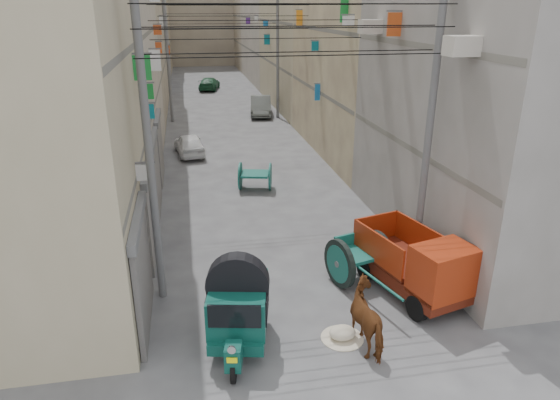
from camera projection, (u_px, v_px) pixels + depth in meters
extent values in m
cube|color=#66635B|center=(137.00, 161.00, 13.97)|extent=(0.25, 9.80, 0.18)
cube|color=#66635B|center=(124.00, 50.00, 12.88)|extent=(0.25, 9.80, 0.18)
cube|color=#B3A799|center=(60.00, 36.00, 22.36)|extent=(8.00, 12.00, 12.00)
cube|color=#66635B|center=(154.00, 96.00, 24.04)|extent=(0.25, 11.76, 0.18)
cube|color=#66635B|center=(148.00, 31.00, 22.95)|extent=(0.25, 11.76, 0.18)
cube|color=#B0A38A|center=(99.00, 10.00, 33.90)|extent=(8.00, 14.00, 14.00)
cube|color=#66635B|center=(163.00, 66.00, 35.95)|extent=(0.25, 13.72, 0.18)
cube|color=#66635B|center=(159.00, 22.00, 34.86)|extent=(0.25, 13.72, 0.18)
cube|color=gray|center=(123.00, 21.00, 47.11)|extent=(8.00, 14.00, 11.80)
cube|color=#66635B|center=(167.00, 50.00, 48.77)|extent=(0.25, 13.72, 0.18)
cube|color=#66635B|center=(164.00, 18.00, 47.68)|extent=(0.25, 13.72, 0.18)
cube|color=#C6B689|center=(133.00, 11.00, 58.71)|extent=(8.00, 12.00, 13.50)
cube|color=#66635B|center=(169.00, 42.00, 60.67)|extent=(0.25, 11.76, 0.18)
cube|color=#66635B|center=(167.00, 16.00, 59.58)|extent=(0.25, 11.76, 0.18)
cube|color=gray|center=(544.00, 33.00, 14.87)|extent=(8.00, 10.00, 13.00)
cube|color=#66635B|center=(412.00, 147.00, 15.40)|extent=(0.25, 9.80, 0.18)
cube|color=#66635B|center=(422.00, 45.00, 14.31)|extent=(0.25, 9.80, 0.18)
cube|color=#C6B689|center=(396.00, 33.00, 25.12)|extent=(8.00, 12.00, 12.00)
cube|color=#66635B|center=(320.00, 91.00, 25.47)|extent=(0.25, 11.76, 0.18)
cube|color=#66635B|center=(321.00, 29.00, 24.38)|extent=(0.25, 11.76, 0.18)
cube|color=tan|center=(327.00, 10.00, 36.66)|extent=(8.00, 14.00, 14.00)
cube|color=#66635B|center=(275.00, 64.00, 37.37)|extent=(0.25, 13.72, 0.18)
cube|color=#66635B|center=(275.00, 22.00, 36.28)|extent=(0.25, 13.72, 0.18)
cube|color=#B3A799|center=(288.00, 21.00, 49.88)|extent=(8.00, 14.00, 11.80)
cube|color=#66635B|center=(250.00, 49.00, 50.19)|extent=(0.25, 13.72, 0.18)
cube|color=#66635B|center=(250.00, 18.00, 49.10)|extent=(0.25, 13.72, 0.18)
cube|color=#B0A38A|center=(267.00, 10.00, 61.48)|extent=(8.00, 12.00, 13.50)
cube|color=#66635B|center=(237.00, 41.00, 62.09)|extent=(0.25, 11.76, 0.18)
cube|color=#66635B|center=(236.00, 15.00, 61.00)|extent=(0.25, 11.76, 0.18)
cube|color=#B0A38A|center=(200.00, 12.00, 66.59)|extent=(22.00, 10.00, 13.00)
cube|color=#4A4A4F|center=(143.00, 276.00, 11.77)|extent=(0.12, 3.00, 2.60)
cube|color=#5B5C5E|center=(138.00, 220.00, 11.24)|extent=(0.18, 3.20, 0.25)
cube|color=#4A4A4F|center=(151.00, 216.00, 15.15)|extent=(0.12, 3.00, 2.60)
cube|color=#5B5C5E|center=(147.00, 170.00, 14.63)|extent=(0.18, 3.20, 0.25)
cube|color=#4A4A4F|center=(156.00, 178.00, 18.54)|extent=(0.12, 3.00, 2.60)
cube|color=#5B5C5E|center=(153.00, 140.00, 18.02)|extent=(0.18, 3.20, 0.25)
cube|color=#4A4A4F|center=(160.00, 150.00, 22.02)|extent=(0.12, 3.00, 2.60)
cube|color=#5B5C5E|center=(157.00, 118.00, 21.50)|extent=(0.18, 3.20, 0.25)
cube|color=#196DB5|center=(266.00, 24.00, 38.40)|extent=(0.38, 0.08, 0.41)
cube|color=#C74A1A|center=(168.00, 50.00, 44.64)|extent=(0.27, 0.08, 0.71)
cube|color=white|center=(145.00, 172.00, 12.54)|extent=(0.44, 0.08, 0.42)
cube|color=white|center=(155.00, 60.00, 20.45)|extent=(0.45, 0.08, 0.84)
cube|color=#51227C|center=(248.00, 21.00, 48.12)|extent=(0.41, 0.08, 0.59)
cube|color=#0B6A7B|center=(148.00, 111.00, 15.26)|extent=(0.38, 0.08, 0.44)
cube|color=#0B6A7B|center=(267.00, 40.00, 38.12)|extent=(0.43, 0.08, 0.72)
cube|color=white|center=(256.00, 19.00, 43.19)|extent=(0.28, 0.08, 0.44)
cube|color=#C74A1A|center=(168.00, 52.00, 41.38)|extent=(0.31, 0.08, 0.44)
cube|color=#0B6A7B|center=(315.00, 46.00, 24.63)|extent=(0.35, 0.08, 0.45)
cube|color=orange|center=(299.00, 18.00, 27.51)|extent=(0.34, 0.08, 0.79)
cube|color=#177F2F|center=(149.00, 91.00, 17.23)|extent=(0.28, 0.08, 0.52)
cube|color=white|center=(161.00, 22.00, 32.70)|extent=(0.28, 0.08, 0.74)
cube|color=#196DB5|center=(317.00, 92.00, 24.97)|extent=(0.26, 0.08, 0.80)
cube|color=#C74A1A|center=(395.00, 26.00, 15.33)|extent=(0.34, 0.08, 0.55)
cube|color=#177F2F|center=(142.00, 68.00, 13.64)|extent=(0.47, 0.08, 0.67)
cube|color=#C74A1A|center=(157.00, 30.00, 25.00)|extent=(0.40, 0.08, 0.47)
cube|color=#C74A1A|center=(159.00, 48.00, 25.79)|extent=(0.32, 0.08, 0.55)
cube|color=white|center=(348.00, 21.00, 19.31)|extent=(0.47, 0.08, 0.35)
cube|color=#177F2F|center=(344.00, 11.00, 19.96)|extent=(0.32, 0.08, 0.89)
cube|color=#C74A1A|center=(394.00, 24.00, 15.24)|extent=(0.44, 0.08, 0.69)
cube|color=gold|center=(134.00, 192.00, 12.22)|extent=(0.10, 3.20, 0.80)
cube|color=#51227C|center=(152.00, 117.00, 20.46)|extent=(0.10, 3.20, 0.80)
cube|color=gold|center=(161.00, 78.00, 31.45)|extent=(0.10, 3.20, 0.80)
cube|color=#51227C|center=(166.00, 60.00, 42.44)|extent=(0.10, 3.20, 0.80)
cube|color=#0B6A7B|center=(440.00, 173.00, 13.63)|extent=(0.10, 3.20, 0.80)
cube|color=#C74A1A|center=(342.00, 110.00, 21.87)|extent=(0.10, 3.20, 0.80)
cube|color=#C74A1A|center=(287.00, 75.00, 32.86)|extent=(0.10, 3.20, 0.80)
cube|color=#196DB5|center=(260.00, 58.00, 43.84)|extent=(0.10, 3.20, 0.80)
cube|color=#BDB6AA|center=(462.00, 46.00, 11.41)|extent=(0.70, 0.55, 0.45)
cube|color=#BDB6AA|center=(370.00, 27.00, 16.83)|extent=(0.70, 0.55, 0.45)
cylinder|color=#5B5C5E|center=(149.00, 152.00, 11.94)|extent=(0.20, 0.20, 8.00)
cylinder|color=#5B5C5E|center=(428.00, 138.00, 13.19)|extent=(0.20, 0.20, 8.00)
cylinder|color=#5B5C5E|center=(168.00, 60.00, 32.08)|extent=(0.20, 0.20, 8.00)
cylinder|color=#5B5C5E|center=(278.00, 58.00, 33.33)|extent=(0.20, 0.20, 8.00)
cylinder|color=black|center=(301.00, 56.00, 11.31)|extent=(7.40, 0.02, 0.02)
cylinder|color=black|center=(302.00, 28.00, 11.09)|extent=(7.40, 0.02, 0.02)
cylinder|color=black|center=(302.00, 4.00, 10.91)|extent=(7.40, 0.02, 0.02)
cylinder|color=black|center=(292.00, 52.00, 12.22)|extent=(7.40, 0.02, 0.02)
cylinder|color=black|center=(292.00, 26.00, 12.00)|extent=(7.40, 0.02, 0.02)
cylinder|color=black|center=(293.00, 4.00, 11.82)|extent=(7.40, 0.02, 0.02)
cylinder|color=black|center=(259.00, 39.00, 17.26)|extent=(7.40, 0.02, 0.02)
cylinder|color=black|center=(259.00, 20.00, 17.04)|extent=(7.40, 0.02, 0.02)
cylinder|color=black|center=(259.00, 5.00, 16.86)|extent=(7.40, 0.02, 0.02)
cylinder|color=black|center=(235.00, 29.00, 24.58)|extent=(7.40, 0.02, 0.02)
cylinder|color=black|center=(235.00, 16.00, 24.37)|extent=(7.40, 0.02, 0.02)
cylinder|color=black|center=(235.00, 5.00, 24.18)|extent=(7.40, 0.02, 0.02)
cylinder|color=black|center=(222.00, 24.00, 31.91)|extent=(7.40, 0.02, 0.02)
cylinder|color=black|center=(222.00, 14.00, 31.69)|extent=(7.40, 0.02, 0.02)
cylinder|color=black|center=(222.00, 5.00, 31.51)|extent=(7.40, 0.02, 0.02)
cylinder|color=black|center=(234.00, 370.00, 10.24)|extent=(0.22, 0.55, 0.54)
cylinder|color=black|center=(220.00, 318.00, 11.96)|extent=(0.22, 0.55, 0.54)
cylinder|color=black|center=(264.00, 318.00, 11.94)|extent=(0.22, 0.55, 0.54)
cube|color=#0B4239|center=(239.00, 326.00, 11.34)|extent=(1.56, 2.05, 0.27)
cube|color=#0B4239|center=(233.00, 356.00, 10.17)|extent=(0.42, 0.50, 0.53)
cylinder|color=silver|center=(232.00, 350.00, 9.84)|extent=(0.18, 0.08, 0.17)
cube|color=#F3F30D|center=(232.00, 360.00, 9.91)|extent=(0.21, 0.07, 0.12)
cube|color=#0B4239|center=(239.00, 304.00, 11.19)|extent=(1.57, 1.87, 0.92)
cube|color=black|center=(234.00, 316.00, 10.31)|extent=(1.10, 0.28, 0.53)
cube|color=black|center=(210.00, 300.00, 11.16)|extent=(0.27, 1.15, 0.63)
cube|color=black|center=(267.00, 300.00, 11.14)|extent=(0.27, 1.15, 0.63)
cube|color=silver|center=(235.00, 346.00, 10.55)|extent=(1.19, 0.29, 0.06)
cylinder|color=black|center=(340.00, 264.00, 13.62)|extent=(0.52, 1.36, 1.37)
cylinder|color=#14594E|center=(340.00, 264.00, 13.62)|extent=(0.46, 1.07, 1.07)
cylinder|color=#5B5C5E|center=(340.00, 264.00, 13.62)|extent=(0.26, 0.23, 0.18)
cylinder|color=black|center=(377.00, 254.00, 14.15)|extent=(0.52, 1.36, 1.37)
cylinder|color=#14594E|center=(377.00, 254.00, 14.15)|extent=(0.46, 1.07, 1.07)
cylinder|color=#5B5C5E|center=(377.00, 254.00, 14.15)|extent=(0.26, 0.23, 0.18)
cylinder|color=#5B5C5E|center=(359.00, 259.00, 13.89)|extent=(1.29, 0.44, 0.08)
cube|color=#14594E|center=(359.00, 253.00, 13.82)|extent=(1.29, 1.32, 0.10)
cube|color=#14594E|center=(350.00, 239.00, 14.15)|extent=(1.01, 0.36, 0.34)
cylinder|color=#14594E|center=(374.00, 279.00, 12.67)|extent=(0.69, 2.18, 0.07)
cylinder|color=#14594E|center=(399.00, 272.00, 13.00)|extent=(0.69, 2.18, 0.07)
cylinder|color=black|center=(417.00, 308.00, 12.25)|extent=(0.34, 0.68, 0.65)
cylinder|color=black|center=(366.00, 269.00, 14.08)|extent=(0.34, 0.68, 0.65)
cylinder|color=black|center=(457.00, 296.00, 12.77)|extent=(0.34, 0.68, 0.65)
cylinder|color=black|center=(402.00, 259.00, 14.60)|extent=(0.34, 0.68, 0.65)
cube|color=#51170B|center=(410.00, 274.00, 13.35)|extent=(2.24, 3.54, 0.35)
cube|color=maroon|center=(443.00, 271.00, 12.14)|extent=(1.66, 1.38, 1.24)
cube|color=black|center=(457.00, 276.00, 11.71)|extent=(1.26, 0.39, 0.55)
cube|color=#51170B|center=(398.00, 257.00, 13.71)|extent=(2.00, 2.49, 0.12)
cube|color=maroon|center=(377.00, 248.00, 13.26)|extent=(0.62, 2.12, 0.84)
cube|color=maroon|center=(420.00, 238.00, 13.84)|extent=(0.62, 2.12, 0.84)
cube|color=maroon|center=(376.00, 228.00, 14.45)|extent=(1.45, 0.44, 0.84)
cylinder|color=#14594E|center=(240.00, 176.00, 20.94)|extent=(0.34, 1.15, 1.17)
cylinder|color=#14594E|center=(270.00, 177.00, 20.88)|extent=(0.34, 1.15, 1.17)
cube|color=#14594E|center=(255.00, 174.00, 20.87)|extent=(1.33, 1.23, 0.09)
cylinder|color=#5B5C5E|center=(255.00, 176.00, 20.91)|extent=(1.29, 0.38, 0.07)
ellipsoid|color=beige|center=(342.00, 333.00, 11.60)|extent=(0.63, 0.50, 0.31)
imported|color=brown|center=(371.00, 318.00, 11.20)|extent=(0.97, 1.76, 1.42)
imported|color=white|center=(189.00, 144.00, 25.89)|extent=(1.72, 3.39, 1.11)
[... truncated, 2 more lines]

